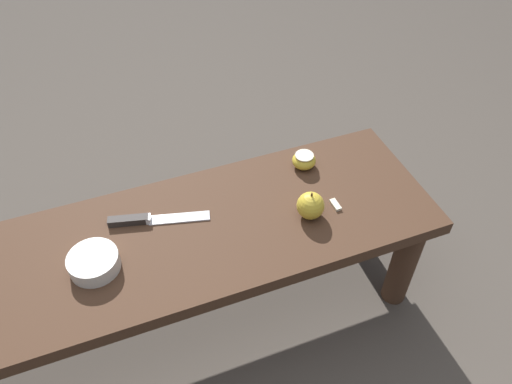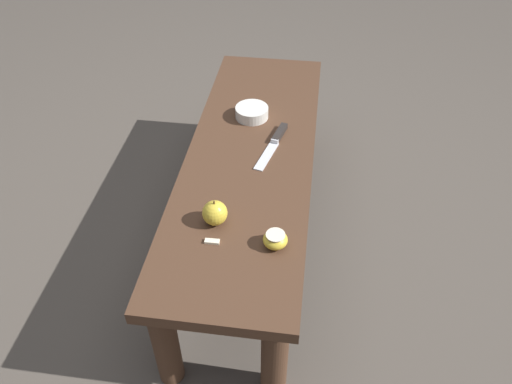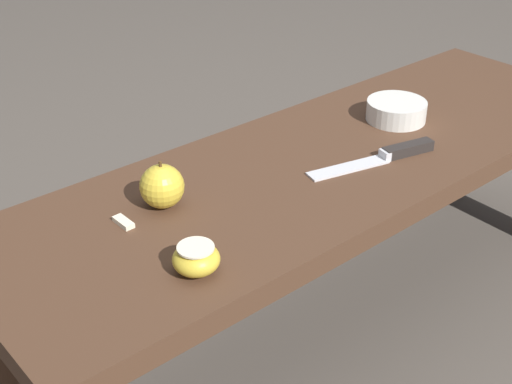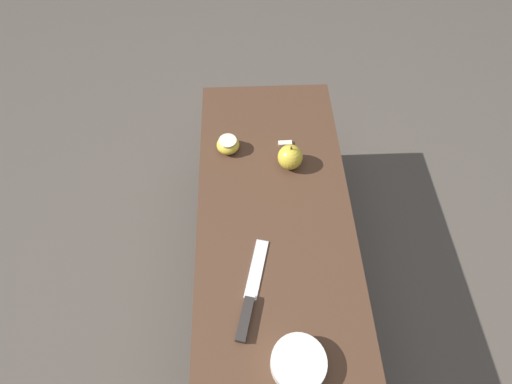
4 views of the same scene
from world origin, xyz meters
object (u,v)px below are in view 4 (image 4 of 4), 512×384
(wooden_bench, at_px, (278,283))
(apple_cut, at_px, (228,145))
(knife, at_px, (249,303))
(bowl, at_px, (298,363))
(apple_whole, at_px, (290,157))

(wooden_bench, height_order, apple_cut, apple_cut)
(knife, xyz_separation_m, apple_cut, (0.48, 0.05, 0.01))
(apple_cut, xyz_separation_m, bowl, (-0.62, -0.15, -0.00))
(bowl, bearing_deg, apple_cut, 13.82)
(apple_cut, distance_m, bowl, 0.64)
(wooden_bench, xyz_separation_m, apple_whole, (0.34, -0.05, 0.11))
(knife, height_order, apple_whole, apple_whole)
(apple_whole, distance_m, bowl, 0.55)
(bowl, bearing_deg, apple_whole, -2.97)
(wooden_bench, height_order, apple_whole, apple_whole)
(apple_whole, bearing_deg, wooden_bench, 171.00)
(apple_whole, relative_size, bowl, 0.68)
(knife, distance_m, apple_whole, 0.43)
(apple_cut, bearing_deg, apple_whole, -109.92)
(apple_whole, xyz_separation_m, bowl, (-0.55, 0.03, -0.02))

